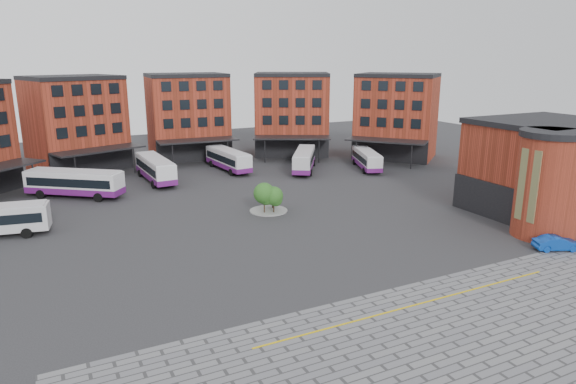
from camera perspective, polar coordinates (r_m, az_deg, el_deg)
name	(u,v)px	position (r m, az deg, el deg)	size (l,w,h in m)	color
ground	(302,247)	(48.72, 1.58, -6.13)	(160.00, 160.00, 0.00)	#28282B
paving_zone	(508,361)	(34.44, 23.22, -16.89)	(50.00, 22.00, 0.02)	slate
yellow_line	(417,304)	(39.22, 14.19, -12.00)	(26.00, 0.15, 0.02)	gold
main_building	(155,126)	(80.72, -14.53, 7.11)	(94.14, 42.48, 14.60)	#9A3421
east_building	(543,169)	(63.60, 26.50, 2.27)	(17.40, 15.40, 10.60)	#9A3421
tree_island	(269,197)	(58.72, -2.07, -0.51)	(4.40, 4.40, 3.60)	gray
bus_b	(74,183)	(70.42, -22.66, 0.94)	(11.67, 9.83, 3.52)	white
bus_c	(155,169)	(75.93, -14.53, 2.54)	(3.42, 12.34, 3.45)	white
bus_d	(228,159)	(81.29, -6.67, 3.64)	(3.63, 11.75, 3.26)	silver
bus_e	(304,160)	(80.48, 1.82, 3.62)	(8.56, 11.14, 3.26)	silver
bus_f	(367,159)	(82.64, 8.72, 3.65)	(6.10, 10.79, 2.99)	silver
blue_car	(557,243)	(53.85, 27.71, -5.05)	(1.46, 4.18, 1.38)	#0C3CA2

